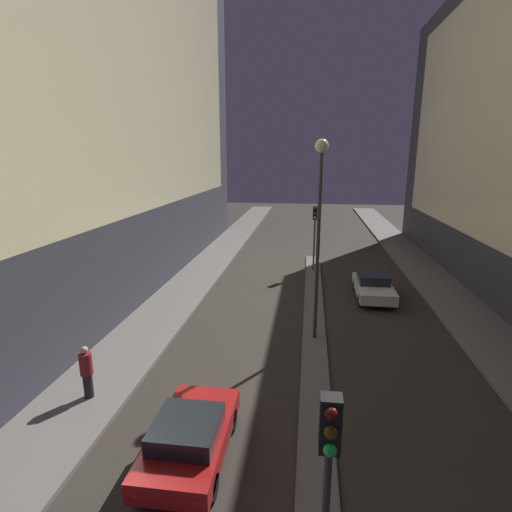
{
  "coord_description": "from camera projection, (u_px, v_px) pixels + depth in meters",
  "views": [
    {
      "loc": [
        -0.41,
        -1.88,
        7.94
      ],
      "look_at": [
        -2.54,
        14.01,
        3.88
      ],
      "focal_mm": 28.0,
      "sensor_mm": 36.0,
      "label": 1
    }
  ],
  "objects": [
    {
      "name": "median_strip",
      "position": [
        314.0,
        332.0,
        18.27
      ],
      "size": [
        1.04,
        28.36,
        0.12
      ],
      "color": "#66605B",
      "rests_on": "ground"
    },
    {
      "name": "car_left_lane",
      "position": [
        190.0,
        436.0,
        10.57
      ],
      "size": [
        1.95,
        4.02,
        1.37
      ],
      "color": "maroon",
      "rests_on": "ground"
    },
    {
      "name": "traffic_light_mid",
      "position": [
        315.0,
        224.0,
        27.26
      ],
      "size": [
        0.32,
        0.42,
        4.46
      ],
      "color": "#383838",
      "rests_on": "median_strip"
    },
    {
      "name": "traffic_light_near",
      "position": [
        328.0,
        468.0,
        5.97
      ],
      "size": [
        0.32,
        0.42,
        4.46
      ],
      "color": "#383838",
      "rests_on": "median_strip"
    },
    {
      "name": "building_left",
      "position": [
        91.0,
        23.0,
        21.01
      ],
      "size": [
        6.01,
        40.28,
        29.39
      ],
      "color": "#383842",
      "rests_on": "ground"
    },
    {
      "name": "street_lamp",
      "position": [
        319.0,
        205.0,
        16.2
      ],
      "size": [
        0.54,
        0.54,
        8.45
      ],
      "color": "#383838",
      "rests_on": "median_strip"
    },
    {
      "name": "car_right_lane",
      "position": [
        373.0,
        286.0,
        22.69
      ],
      "size": [
        1.94,
        4.29,
        1.38
      ],
      "color": "silver",
      "rests_on": "ground"
    },
    {
      "name": "pedestrian_on_left_sidewalk",
      "position": [
        87.0,
        371.0,
        13.0
      ],
      "size": [
        0.41,
        0.41,
        1.81
      ],
      "color": "black",
      "rests_on": "sidewalk_left"
    }
  ]
}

